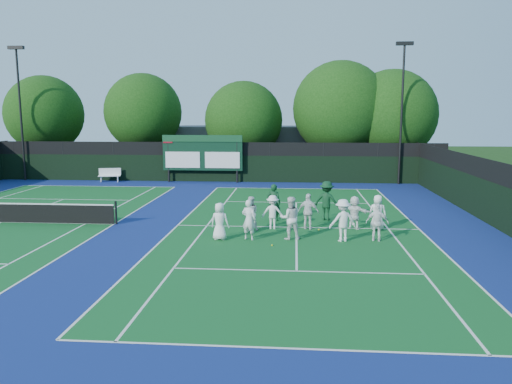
# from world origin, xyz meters

# --- Properties ---
(ground) EXTENTS (120.00, 120.00, 0.00)m
(ground) POSITION_xyz_m (0.00, 0.00, 0.00)
(ground) COLOR #14330D
(ground) RESTS_ON ground
(court_apron) EXTENTS (34.00, 32.00, 0.01)m
(court_apron) POSITION_xyz_m (-6.00, 1.00, 0.00)
(court_apron) COLOR navy
(court_apron) RESTS_ON ground
(near_court) EXTENTS (11.05, 23.85, 0.01)m
(near_court) POSITION_xyz_m (0.00, 1.00, 0.01)
(near_court) COLOR #115421
(near_court) RESTS_ON ground
(left_court) EXTENTS (11.05, 23.85, 0.01)m
(left_court) POSITION_xyz_m (-14.00, 1.00, 0.01)
(left_court) COLOR #115421
(left_court) RESTS_ON ground
(back_fence) EXTENTS (34.00, 0.08, 3.00)m
(back_fence) POSITION_xyz_m (-6.00, 16.00, 1.36)
(back_fence) COLOR black
(back_fence) RESTS_ON ground
(divider_fence_right) EXTENTS (0.08, 32.00, 3.00)m
(divider_fence_right) POSITION_xyz_m (9.00, 1.00, 1.36)
(divider_fence_right) COLOR black
(divider_fence_right) RESTS_ON ground
(scoreboard) EXTENTS (6.00, 0.21, 3.55)m
(scoreboard) POSITION_xyz_m (-7.01, 15.59, 2.19)
(scoreboard) COLOR black
(scoreboard) RESTS_ON ground
(clubhouse) EXTENTS (18.00, 6.00, 4.00)m
(clubhouse) POSITION_xyz_m (-2.00, 24.00, 2.00)
(clubhouse) COLOR #5A5B60
(clubhouse) RESTS_ON ground
(light_pole_left) EXTENTS (1.20, 0.30, 10.12)m
(light_pole_left) POSITION_xyz_m (-21.00, 15.70, 6.30)
(light_pole_left) COLOR black
(light_pole_left) RESTS_ON ground
(light_pole_right) EXTENTS (1.20, 0.30, 10.12)m
(light_pole_right) POSITION_xyz_m (7.50, 15.70, 6.30)
(light_pole_right) COLOR black
(light_pole_right) RESTS_ON ground
(tennis_net) EXTENTS (11.30, 0.10, 1.10)m
(tennis_net) POSITION_xyz_m (-14.00, 1.00, 0.49)
(tennis_net) COLOR black
(tennis_net) RESTS_ON ground
(bench) EXTENTS (1.68, 0.83, 1.03)m
(bench) POSITION_xyz_m (-14.13, 15.37, 0.55)
(bench) COLOR white
(bench) RESTS_ON ground
(tree_a) EXTENTS (6.40, 6.40, 8.28)m
(tree_a) POSITION_xyz_m (-20.91, 19.58, 4.91)
(tree_a) COLOR black
(tree_a) RESTS_ON ground
(tree_b) EXTENTS (6.33, 6.33, 8.40)m
(tree_b) POSITION_xyz_m (-12.48, 19.58, 5.07)
(tree_b) COLOR black
(tree_b) RESTS_ON ground
(tree_c) EXTENTS (6.31, 6.31, 7.74)m
(tree_c) POSITION_xyz_m (-4.15, 19.58, 4.42)
(tree_c) COLOR black
(tree_c) RESTS_ON ground
(tree_d) EXTENTS (7.56, 7.56, 9.29)m
(tree_d) POSITION_xyz_m (3.62, 19.58, 5.32)
(tree_d) COLOR black
(tree_d) RESTS_ON ground
(tree_e) EXTENTS (7.14, 7.14, 8.60)m
(tree_e) POSITION_xyz_m (7.66, 19.58, 4.84)
(tree_e) COLOR black
(tree_e) RESTS_ON ground
(tennis_ball_0) EXTENTS (0.07, 0.07, 0.07)m
(tennis_ball_0) POSITION_xyz_m (-0.95, -2.30, 0.03)
(tennis_ball_0) COLOR #C7CF18
(tennis_ball_0) RESTS_ON ground
(tennis_ball_3) EXTENTS (0.07, 0.07, 0.07)m
(tennis_ball_3) POSITION_xyz_m (-2.28, 2.44, 0.03)
(tennis_ball_3) COLOR #C7CF18
(tennis_ball_3) RESTS_ON ground
(tennis_ball_4) EXTENTS (0.07, 0.07, 0.07)m
(tennis_ball_4) POSITION_xyz_m (0.40, 2.56, 0.03)
(tennis_ball_4) COLOR #C7CF18
(tennis_ball_4) RESTS_ON ground
(tennis_ball_5) EXTENTS (0.07, 0.07, 0.07)m
(tennis_ball_5) POSITION_xyz_m (1.00, 0.53, 0.03)
(tennis_ball_5) COLOR #C7CF18
(tennis_ball_5) RESTS_ON ground
(player_front_0) EXTENTS (0.83, 0.61, 1.55)m
(player_front_0) POSITION_xyz_m (-3.14, -1.47, 0.77)
(player_front_0) COLOR white
(player_front_0) RESTS_ON ground
(player_front_1) EXTENTS (0.71, 0.58, 1.68)m
(player_front_1) POSITION_xyz_m (-1.95, -1.37, 0.84)
(player_front_1) COLOR silver
(player_front_1) RESTS_ON ground
(player_front_2) EXTENTS (0.96, 0.80, 1.78)m
(player_front_2) POSITION_xyz_m (-0.27, -1.14, 0.89)
(player_front_2) COLOR white
(player_front_2) RESTS_ON ground
(player_front_3) EXTENTS (1.26, 0.96, 1.73)m
(player_front_3) POSITION_xyz_m (1.85, -1.33, 0.87)
(player_front_3) COLOR white
(player_front_3) RESTS_ON ground
(player_front_4) EXTENTS (0.96, 0.57, 1.54)m
(player_front_4) POSITION_xyz_m (3.25, -1.18, 0.77)
(player_front_4) COLOR white
(player_front_4) RESTS_ON ground
(player_back_0) EXTENTS (0.85, 0.73, 1.53)m
(player_back_0) POSITION_xyz_m (-2.04, 0.28, 0.77)
(player_back_0) COLOR silver
(player_back_0) RESTS_ON ground
(player_back_1) EXTENTS (1.02, 0.63, 1.53)m
(player_back_1) POSITION_xyz_m (-1.06, 0.67, 0.76)
(player_back_1) COLOR white
(player_back_1) RESTS_ON ground
(player_back_2) EXTENTS (1.02, 0.65, 1.62)m
(player_back_2) POSITION_xyz_m (0.52, 0.69, 0.81)
(player_back_2) COLOR white
(player_back_2) RESTS_ON ground
(player_back_3) EXTENTS (1.45, 0.98, 1.50)m
(player_back_3) POSITION_xyz_m (2.59, 0.95, 0.75)
(player_back_3) COLOR white
(player_back_3) RESTS_ON ground
(player_back_4) EXTENTS (0.85, 0.64, 1.58)m
(player_back_4) POSITION_xyz_m (3.59, 0.86, 0.79)
(player_back_4) COLOR white
(player_back_4) RESTS_ON ground
(coach_left) EXTENTS (0.73, 0.56, 1.80)m
(coach_left) POSITION_xyz_m (-1.09, 2.39, 0.90)
(coach_left) COLOR #0F391E
(coach_left) RESTS_ON ground
(coach_right) EXTENTS (1.38, 1.03, 1.91)m
(coach_right) POSITION_xyz_m (1.45, 2.70, 0.96)
(coach_right) COLOR #0E361C
(coach_right) RESTS_ON ground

